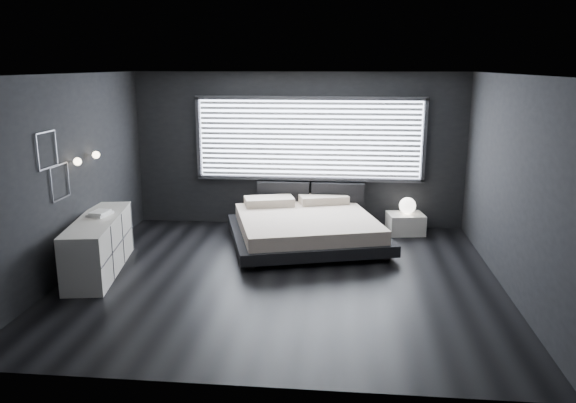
# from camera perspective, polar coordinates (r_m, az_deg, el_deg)

# --- Properties ---
(room) EXTENTS (6.04, 6.00, 2.80)m
(room) POSITION_cam_1_polar(r_m,az_deg,el_deg) (7.56, -0.65, 2.15)
(room) COLOR black
(room) RESTS_ON ground
(window) EXTENTS (4.14, 0.09, 1.52)m
(window) POSITION_cam_1_polar(r_m,az_deg,el_deg) (10.16, 2.18, 6.34)
(window) COLOR white
(window) RESTS_ON ground
(headboard) EXTENTS (1.96, 0.16, 0.52)m
(headboard) POSITION_cam_1_polar(r_m,az_deg,el_deg) (10.29, 2.29, 0.54)
(headboard) COLOR black
(headboard) RESTS_ON ground
(sconce_near) EXTENTS (0.18, 0.11, 0.11)m
(sconce_near) POSITION_cam_1_polar(r_m,az_deg,el_deg) (8.39, -20.62, 3.82)
(sconce_near) COLOR silver
(sconce_near) RESTS_ON ground
(sconce_far) EXTENTS (0.18, 0.11, 0.11)m
(sconce_far) POSITION_cam_1_polar(r_m,az_deg,el_deg) (8.93, -18.94, 4.51)
(sconce_far) COLOR silver
(sconce_far) RESTS_ON ground
(wall_art_upper) EXTENTS (0.01, 0.48, 0.48)m
(wall_art_upper) POSITION_cam_1_polar(r_m,az_deg,el_deg) (7.87, -23.28, 4.82)
(wall_art_upper) COLOR #47474C
(wall_art_upper) RESTS_ON ground
(wall_art_lower) EXTENTS (0.01, 0.48, 0.48)m
(wall_art_lower) POSITION_cam_1_polar(r_m,az_deg,el_deg) (8.17, -22.13, 1.86)
(wall_art_lower) COLOR #47474C
(wall_art_lower) RESTS_ON ground
(bed) EXTENTS (2.96, 2.88, 0.63)m
(bed) POSITION_cam_1_polar(r_m,az_deg,el_deg) (9.35, 1.80, -2.58)
(bed) COLOR black
(bed) RESTS_ON ground
(nightstand) EXTENTS (0.69, 0.60, 0.36)m
(nightstand) POSITION_cam_1_polar(r_m,az_deg,el_deg) (10.16, 11.84, -2.20)
(nightstand) COLOR white
(nightstand) RESTS_ON ground
(orb_lamp) EXTENTS (0.29, 0.29, 0.29)m
(orb_lamp) POSITION_cam_1_polar(r_m,az_deg,el_deg) (10.09, 12.04, -0.41)
(orb_lamp) COLOR white
(orb_lamp) RESTS_ON nightstand
(dresser) EXTENTS (0.88, 2.04, 0.79)m
(dresser) POSITION_cam_1_polar(r_m,az_deg,el_deg) (8.54, -18.61, -4.19)
(dresser) COLOR white
(dresser) RESTS_ON ground
(book_stack) EXTENTS (0.32, 0.38, 0.07)m
(book_stack) POSITION_cam_1_polar(r_m,az_deg,el_deg) (8.57, -18.57, -1.15)
(book_stack) COLOR white
(book_stack) RESTS_ON dresser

